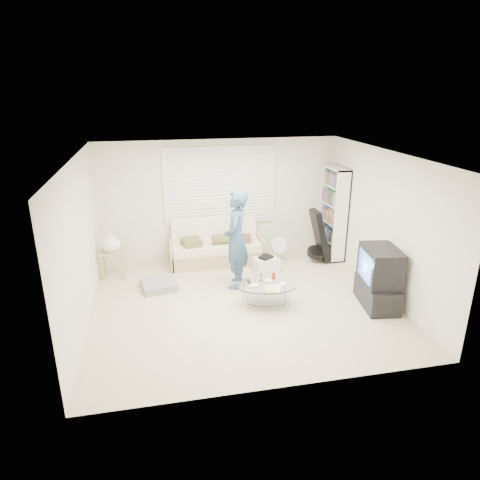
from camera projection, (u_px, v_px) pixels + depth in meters
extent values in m
plane|color=tan|center=(242.00, 302.00, 7.33)|extent=(5.00, 5.00, 0.00)
cube|color=silver|center=(220.00, 200.00, 8.98)|extent=(5.00, 0.02, 2.50)
cube|color=silver|center=(284.00, 297.00, 4.83)|extent=(5.00, 0.02, 2.50)
cube|color=silver|center=(80.00, 245.00, 6.42)|extent=(0.02, 4.50, 2.50)
cube|color=silver|center=(384.00, 224.00, 7.38)|extent=(0.02, 4.50, 2.50)
cube|color=white|center=(243.00, 156.00, 6.48)|extent=(5.00, 4.50, 0.02)
cube|color=white|center=(220.00, 186.00, 8.85)|extent=(2.32, 0.06, 1.62)
cube|color=black|center=(220.00, 186.00, 8.83)|extent=(2.20, 0.01, 1.50)
cube|color=silver|center=(220.00, 186.00, 8.81)|extent=(2.16, 0.04, 1.50)
cube|color=silver|center=(220.00, 186.00, 8.83)|extent=(2.32, 0.08, 1.62)
cube|color=tan|center=(216.00, 256.00, 8.93)|extent=(1.87, 0.75, 0.30)
cube|color=beige|center=(216.00, 246.00, 8.84)|extent=(1.79, 0.69, 0.15)
cube|color=beige|center=(214.00, 229.00, 9.04)|extent=(1.79, 0.21, 0.57)
cube|color=tan|center=(171.00, 254.00, 8.71)|extent=(0.06, 0.75, 0.52)
cube|color=tan|center=(260.00, 248.00, 9.07)|extent=(0.06, 0.75, 0.52)
cube|color=brown|center=(191.00, 242.00, 8.66)|extent=(0.44, 0.44, 0.13)
cylinder|color=brown|center=(223.00, 239.00, 8.75)|extent=(0.47, 0.21, 0.21)
cube|color=#4F3B27|center=(243.00, 239.00, 8.90)|extent=(0.39, 0.39, 0.11)
cube|color=gray|center=(159.00, 285.00, 7.83)|extent=(0.68, 0.68, 0.13)
cube|color=tan|center=(112.00, 252.00, 8.18)|extent=(0.46, 0.37, 0.04)
cube|color=tan|center=(103.00, 268.00, 8.10)|extent=(0.04, 0.04, 0.50)
cube|color=tan|center=(123.00, 266.00, 8.17)|extent=(0.04, 0.04, 0.50)
cube|color=tan|center=(104.00, 262.00, 8.35)|extent=(0.04, 0.04, 0.50)
cube|color=tan|center=(123.00, 261.00, 8.42)|extent=(0.04, 0.04, 0.50)
imported|color=white|center=(111.00, 242.00, 8.10)|extent=(0.37, 0.37, 0.39)
cube|color=white|center=(333.00, 213.00, 9.01)|extent=(0.31, 0.82, 1.94)
cube|color=black|center=(320.00, 236.00, 8.84)|extent=(0.41, 0.40, 1.11)
cylinder|color=black|center=(317.00, 252.00, 8.95)|extent=(0.40, 0.42, 0.20)
cylinder|color=white|center=(278.00, 262.00, 9.00)|extent=(0.23, 0.23, 0.03)
cylinder|color=white|center=(279.00, 255.00, 8.95)|extent=(0.03, 0.03, 0.29)
cylinder|color=white|center=(279.00, 244.00, 8.87)|extent=(0.35, 0.15, 0.34)
cylinder|color=white|center=(279.00, 244.00, 8.87)|extent=(0.10, 0.06, 0.09)
cube|color=white|center=(266.00, 265.00, 8.52)|extent=(0.52, 0.40, 0.28)
cube|color=black|center=(266.00, 257.00, 8.47)|extent=(0.32, 0.30, 0.05)
cube|color=black|center=(377.00, 294.00, 7.17)|extent=(0.64, 1.01, 0.42)
cube|color=black|center=(380.00, 266.00, 7.00)|extent=(0.63, 0.85, 0.61)
cube|color=#67A0F9|center=(365.00, 266.00, 6.99)|extent=(0.11, 0.60, 0.46)
ellipsoid|color=silver|center=(266.00, 285.00, 7.10)|extent=(1.14, 0.82, 0.02)
ellipsoid|color=silver|center=(266.00, 299.00, 7.19)|extent=(0.87, 0.62, 0.01)
cylinder|color=silver|center=(245.00, 302.00, 6.95)|extent=(0.03, 0.03, 0.36)
cylinder|color=silver|center=(290.00, 301.00, 6.99)|extent=(0.03, 0.03, 0.36)
cylinder|color=silver|center=(244.00, 291.00, 7.35)|extent=(0.03, 0.03, 0.36)
cylinder|color=silver|center=(286.00, 290.00, 7.38)|extent=(0.03, 0.03, 0.36)
cube|color=white|center=(254.00, 286.00, 7.01)|extent=(0.15, 0.11, 0.04)
cube|color=white|center=(269.00, 281.00, 7.18)|extent=(0.17, 0.16, 0.04)
cube|color=white|center=(283.00, 284.00, 7.06)|extent=(0.16, 0.17, 0.04)
cylinder|color=silver|center=(261.00, 277.00, 7.24)|extent=(0.06, 0.06, 0.11)
cylinder|color=red|center=(274.00, 276.00, 7.26)|extent=(0.06, 0.06, 0.12)
cube|color=black|center=(249.00, 281.00, 7.19)|extent=(0.05, 0.16, 0.02)
cube|color=white|center=(273.00, 289.00, 6.94)|extent=(0.30, 0.34, 0.01)
cube|color=tan|center=(271.00, 289.00, 6.92)|extent=(0.21, 0.27, 0.01)
imported|color=navy|center=(236.00, 239.00, 7.66)|extent=(0.62, 0.76, 1.81)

